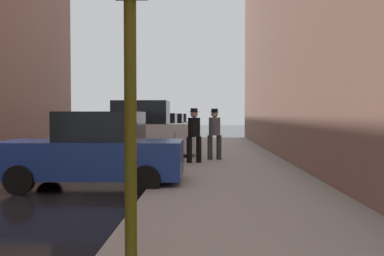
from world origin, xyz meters
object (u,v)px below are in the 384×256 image
(parked_dark_green_sedan, at_px, (167,127))
(traffic_light, at_px, (130,7))
(parked_white_van, at_px, (137,132))
(pedestrian_with_beanie, at_px, (215,131))
(parked_gray_coupe, at_px, (155,131))
(fire_hydrant, at_px, (177,158))
(parked_silver_sedan, at_px, (173,125))
(rolling_suitcase, at_px, (175,154))
(pedestrian_with_fedora, at_px, (194,132))
(parked_blue_sedan, at_px, (95,152))

(parked_dark_green_sedan, height_order, traffic_light, traffic_light)
(traffic_light, bearing_deg, parked_white_van, 98.61)
(pedestrian_with_beanie, bearing_deg, parked_gray_coupe, 111.42)
(parked_white_van, distance_m, traffic_light, 12.51)
(parked_white_van, height_order, fire_hydrant, parked_white_van)
(parked_silver_sedan, xyz_separation_m, fire_hydrant, (1.80, -23.89, -0.35))
(rolling_suitcase, bearing_deg, parked_gray_coupe, 100.22)
(parked_gray_coupe, xyz_separation_m, pedestrian_with_fedora, (2.24, -8.45, 0.29))
(rolling_suitcase, bearing_deg, pedestrian_with_fedora, 53.57)
(pedestrian_with_fedora, height_order, pedestrian_with_beanie, same)
(parked_dark_green_sedan, xyz_separation_m, pedestrian_with_beanie, (2.93, -14.47, 0.29))
(parked_blue_sedan, distance_m, traffic_light, 6.40)
(parked_blue_sedan, xyz_separation_m, parked_dark_green_sedan, (-0.00, 19.43, 0.00))
(parked_blue_sedan, xyz_separation_m, pedestrian_with_fedora, (2.24, 3.99, 0.29))
(parked_gray_coupe, distance_m, parked_silver_sedan, 13.39)
(parked_silver_sedan, distance_m, traffic_light, 31.75)
(parked_gray_coupe, height_order, rolling_suitcase, parked_gray_coupe)
(pedestrian_with_fedora, distance_m, rolling_suitcase, 1.17)
(fire_hydrant, bearing_deg, parked_gray_coupe, 99.74)
(pedestrian_with_beanie, bearing_deg, parked_blue_sedan, -120.60)
(parked_dark_green_sedan, distance_m, traffic_light, 25.40)
(rolling_suitcase, bearing_deg, fire_hydrant, -83.72)
(parked_white_van, relative_size, traffic_light, 1.28)
(parked_silver_sedan, height_order, pedestrian_with_fedora, pedestrian_with_fedora)
(parked_white_van, height_order, traffic_light, traffic_light)
(pedestrian_with_fedora, bearing_deg, parked_white_van, 132.57)
(parked_white_van, distance_m, parked_gray_coupe, 6.01)
(parked_blue_sedan, height_order, parked_white_van, parked_white_van)
(parked_white_van, xyz_separation_m, pedestrian_with_beanie, (2.93, -1.47, 0.10))
(parked_white_van, bearing_deg, fire_hydrant, -68.14)
(parked_silver_sedan, height_order, pedestrian_with_beanie, pedestrian_with_beanie)
(pedestrian_with_fedora, xyz_separation_m, rolling_suitcase, (-0.58, -0.78, -0.65))
(traffic_light, bearing_deg, pedestrian_with_beanie, 84.28)
(parked_white_van, xyz_separation_m, pedestrian_with_fedora, (2.24, -2.44, 0.10))
(parked_blue_sedan, xyz_separation_m, rolling_suitcase, (1.66, 3.20, -0.36))
(parked_gray_coupe, bearing_deg, parked_dark_green_sedan, 90.00)
(parked_blue_sedan, bearing_deg, parked_dark_green_sedan, 90.00)
(parked_gray_coupe, relative_size, pedestrian_with_beanie, 2.38)
(pedestrian_with_fedora, bearing_deg, parked_gray_coupe, 104.86)
(parked_silver_sedan, bearing_deg, fire_hydrant, -85.68)
(parked_silver_sedan, bearing_deg, parked_dark_green_sedan, -90.00)
(parked_silver_sedan, bearing_deg, pedestrian_with_fedora, -84.14)
(parked_silver_sedan, distance_m, rolling_suitcase, 22.68)
(fire_hydrant, height_order, pedestrian_with_beanie, pedestrian_with_beanie)
(fire_hydrant, height_order, pedestrian_with_fedora, pedestrian_with_fedora)
(parked_white_van, height_order, parked_silver_sedan, parked_white_van)
(parked_blue_sedan, height_order, pedestrian_with_beanie, pedestrian_with_beanie)
(parked_gray_coupe, distance_m, pedestrian_with_fedora, 8.75)
(parked_dark_green_sedan, bearing_deg, parked_white_van, -90.00)
(fire_hydrant, bearing_deg, parked_dark_green_sedan, 95.88)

